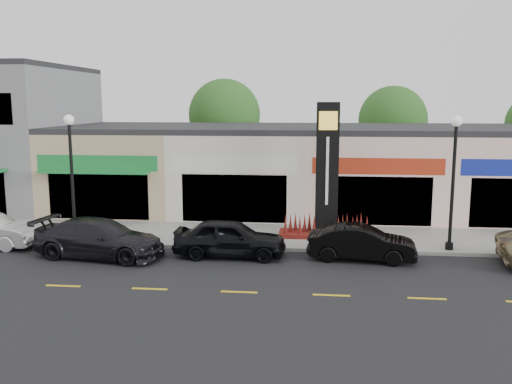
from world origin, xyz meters
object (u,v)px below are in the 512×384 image
lamp_west_near (71,165)px  lamp_east_near (454,169)px  car_black_conv (362,243)px  car_dark_sedan (99,238)px  pylon_sign (327,190)px  car_black_sedan (230,238)px

lamp_west_near → lamp_east_near: size_ratio=1.00×
car_black_conv → car_dark_sedan: bearing=99.0°
lamp_west_near → car_dark_sedan: size_ratio=1.04×
lamp_east_near → car_dark_sedan: size_ratio=1.04×
car_dark_sedan → car_black_conv: size_ratio=1.26×
pylon_sign → car_dark_sedan: bearing=-157.9°
lamp_east_near → pylon_sign: pylon_sign is taller
pylon_sign → car_black_conv: size_ratio=1.43×
car_dark_sedan → car_black_sedan: bearing=-75.2°
lamp_west_near → car_dark_sedan: 3.87m
pylon_sign → car_black_sedan: (-3.90, -3.10, -1.51)m
lamp_west_near → car_black_sedan: lamp_west_near is taller
car_dark_sedan → lamp_west_near: bearing=52.2°
lamp_west_near → car_dark_sedan: lamp_west_near is taller
lamp_east_near → car_black_sedan: (-8.90, -1.41, -2.71)m
car_dark_sedan → car_black_sedan: 5.22m
pylon_sign → car_dark_sedan: size_ratio=1.14×
lamp_east_near → car_black_sedan: size_ratio=1.22×
car_dark_sedan → car_black_conv: 10.41m
lamp_east_near → pylon_sign: (-5.00, 1.70, -1.20)m
lamp_west_near → pylon_sign: bearing=8.8°
lamp_east_near → car_black_conv: lamp_east_near is taller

